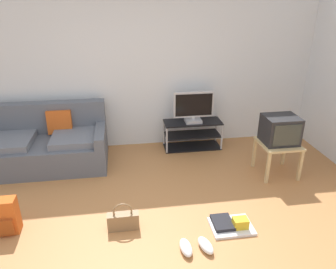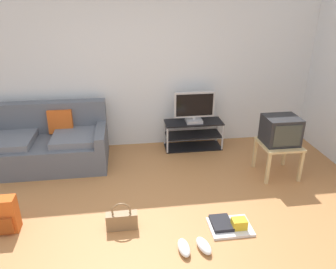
{
  "view_description": "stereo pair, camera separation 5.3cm",
  "coord_description": "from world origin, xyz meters",
  "views": [
    {
      "loc": [
        -0.19,
        -2.71,
        2.39
      ],
      "look_at": [
        0.41,
        1.26,
        0.64
      ],
      "focal_mm": 34.63,
      "sensor_mm": 36.0,
      "label": 1
    },
    {
      "loc": [
        -0.13,
        -2.71,
        2.39
      ],
      "look_at": [
        0.41,
        1.26,
        0.64
      ],
      "focal_mm": 34.63,
      "sensor_mm": 36.0,
      "label": 2
    }
  ],
  "objects": [
    {
      "name": "wall_back",
      "position": [
        0.0,
        2.45,
        1.35
      ],
      "size": [
        9.0,
        0.1,
        2.7
      ],
      "primitive_type": "cube",
      "color": "silver",
      "rests_on": "ground_plane"
    },
    {
      "name": "backpack",
      "position": [
        -1.5,
        0.35,
        0.2
      ],
      "size": [
        0.27,
        0.23,
        0.41
      ],
      "rotation": [
        0.0,
        0.0,
        -0.16
      ],
      "color": "#CC561E",
      "rests_on": "ground_plane"
    },
    {
      "name": "floor_tray",
      "position": [
        0.94,
        0.05,
        0.04
      ],
      "size": [
        0.46,
        0.36,
        0.14
      ],
      "color": "silver",
      "rests_on": "ground_plane"
    },
    {
      "name": "crt_tv",
      "position": [
        1.95,
        1.12,
        0.68
      ],
      "size": [
        0.46,
        0.41,
        0.38
      ],
      "color": "#232326",
      "rests_on": "side_table"
    },
    {
      "name": "side_table",
      "position": [
        1.95,
        1.11,
        0.41
      ],
      "size": [
        0.53,
        0.53,
        0.49
      ],
      "color": "tan",
      "rests_on": "ground_plane"
    },
    {
      "name": "ground_plane",
      "position": [
        0.0,
        0.0,
        -0.01
      ],
      "size": [
        9.0,
        9.8,
        0.02
      ],
      "primitive_type": "cube",
      "color": "#B27542"
    },
    {
      "name": "couch",
      "position": [
        -1.35,
        1.9,
        0.32
      ],
      "size": [
        1.8,
        0.93,
        0.88
      ],
      "color": "#565B66",
      "rests_on": "ground_plane"
    },
    {
      "name": "handbag",
      "position": [
        -0.24,
        0.21,
        0.11
      ],
      "size": [
        0.34,
        0.11,
        0.33
      ],
      "rotation": [
        0.0,
        0.0,
        -0.29
      ],
      "color": "olive",
      "rests_on": "ground_plane"
    },
    {
      "name": "flat_tv",
      "position": [
        0.95,
        2.11,
        0.72
      ],
      "size": [
        0.66,
        0.22,
        0.51
      ],
      "color": "#B2B2B7",
      "rests_on": "tv_stand"
    },
    {
      "name": "tv_stand",
      "position": [
        0.95,
        2.13,
        0.23
      ],
      "size": [
        0.94,
        0.38,
        0.46
      ],
      "color": "black",
      "rests_on": "ground_plane"
    },
    {
      "name": "sneakers_pair",
      "position": [
        0.47,
        -0.23,
        0.04
      ],
      "size": [
        0.36,
        0.28,
        0.09
      ],
      "color": "white",
      "rests_on": "ground_plane"
    }
  ]
}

